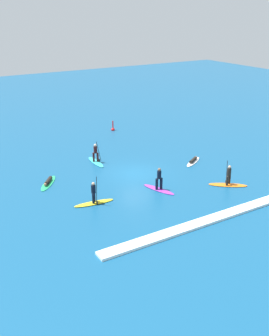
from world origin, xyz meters
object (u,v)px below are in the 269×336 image
object	(u,v)px
surfer_on_white_board	(193,161)
surfer_on_green_board	(48,182)
surfer_on_purple_board	(159,184)
surfer_on_teal_board	(96,158)
surfer_on_orange_board	(228,181)
marker_buoy	(113,129)
surfer_on_yellow_board	(94,199)

from	to	relation	value
surfer_on_white_board	surfer_on_green_board	bearing A→B (deg)	139.50
surfer_on_purple_board	surfer_on_teal_board	bearing A→B (deg)	173.11
surfer_on_teal_board	surfer_on_purple_board	size ratio (longest dim) A/B	1.01
surfer_on_orange_board	marker_buoy	xyz separation A→B (m)	(-0.58, 18.71, -0.19)
surfer_on_teal_board	surfer_on_white_board	world-z (taller)	surfer_on_teal_board
surfer_on_green_board	surfer_on_white_board	world-z (taller)	surfer_on_white_board
surfer_on_teal_board	surfer_on_green_board	bearing A→B (deg)	-64.81
surfer_on_green_board	surfer_on_purple_board	world-z (taller)	surfer_on_purple_board
surfer_on_teal_board	surfer_on_white_board	bearing A→B (deg)	61.42
surfer_on_teal_board	surfer_on_yellow_board	size ratio (longest dim) A/B	1.00
surfer_on_yellow_board	surfer_on_purple_board	bearing A→B (deg)	1.41
surfer_on_teal_board	surfer_on_green_board	world-z (taller)	surfer_on_teal_board
surfer_on_white_board	marker_buoy	world-z (taller)	marker_buoy
surfer_on_orange_board	surfer_on_purple_board	xyz separation A→B (m)	(-5.32, 2.19, 0.11)
surfer_on_yellow_board	surfer_on_white_board	size ratio (longest dim) A/B	1.12
surfer_on_orange_board	surfer_on_yellow_board	size ratio (longest dim) A/B	0.95
surfer_on_green_board	surfer_on_orange_board	bearing A→B (deg)	94.59
surfer_on_teal_board	marker_buoy	size ratio (longest dim) A/B	2.43
surfer_on_yellow_board	surfer_on_purple_board	xyz separation A→B (m)	(5.46, -0.49, 0.10)
surfer_on_green_board	surfer_on_teal_board	bearing A→B (deg)	150.12
surfer_on_green_board	marker_buoy	xyz separation A→B (m)	(11.85, 10.79, 0.09)
surfer_on_orange_board	surfer_on_purple_board	world-z (taller)	surfer_on_orange_board
surfer_on_orange_board	marker_buoy	world-z (taller)	surfer_on_orange_board
marker_buoy	surfer_on_white_board	bearing A→B (deg)	-83.54
surfer_on_orange_board	surfer_on_white_board	size ratio (longest dim) A/B	1.07
surfer_on_orange_board	surfer_on_yellow_board	bearing A→B (deg)	23.37
surfer_on_yellow_board	marker_buoy	size ratio (longest dim) A/B	2.43
surfer_on_white_board	surfer_on_teal_board	bearing A→B (deg)	118.66
surfer_on_white_board	marker_buoy	bearing A→B (deg)	65.85
surfer_on_teal_board	surfer_on_purple_board	xyz separation A→B (m)	(1.62, -8.06, 0.08)
surfer_on_orange_board	surfer_on_green_board	bearing A→B (deg)	4.87
surfer_on_teal_board	surfer_on_yellow_board	world-z (taller)	surfer_on_yellow_board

